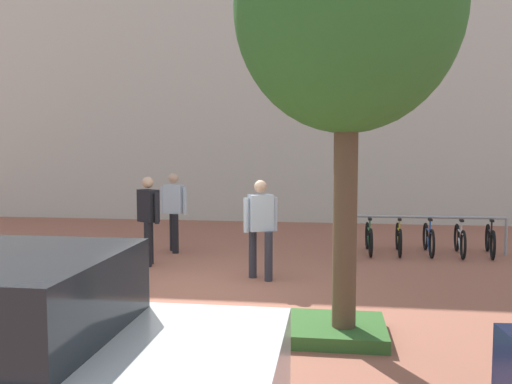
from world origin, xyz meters
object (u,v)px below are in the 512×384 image
(tree_sidewalk, at_px, (348,9))
(bike_rack_cluster, at_px, (429,238))
(person_shirt_blue, at_px, (174,207))
(person_casual_tan, at_px, (261,223))
(person_suited_navy, at_px, (148,215))
(bollard_steel, at_px, (352,239))

(tree_sidewalk, height_order, bike_rack_cluster, tree_sidewalk)
(person_shirt_blue, bearing_deg, person_casual_tan, -45.09)
(person_casual_tan, bearing_deg, person_shirt_blue, 134.91)
(bike_rack_cluster, distance_m, person_casual_tan, 4.29)
(bike_rack_cluster, distance_m, person_shirt_blue, 5.53)
(tree_sidewalk, xyz_separation_m, bike_rack_cluster, (1.92, 5.47, -3.49))
(bike_rack_cluster, bearing_deg, tree_sidewalk, -109.39)
(tree_sidewalk, distance_m, person_shirt_blue, 6.75)
(person_shirt_blue, distance_m, person_suited_navy, 1.38)
(tree_sidewalk, distance_m, bollard_steel, 5.68)
(tree_sidewalk, bearing_deg, bike_rack_cluster, 70.61)
(bollard_steel, bearing_deg, tree_sidewalk, -93.40)
(bollard_steel, bearing_deg, person_shirt_blue, 173.54)
(tree_sidewalk, xyz_separation_m, person_suited_navy, (-3.64, 3.60, -2.85))
(bollard_steel, relative_size, person_casual_tan, 0.52)
(person_shirt_blue, bearing_deg, bollard_steel, -6.46)
(tree_sidewalk, bearing_deg, person_suited_navy, 135.34)
(bike_rack_cluster, bearing_deg, bollard_steel, -150.89)
(person_casual_tan, relative_size, person_suited_navy, 1.00)
(tree_sidewalk, relative_size, person_casual_tan, 3.08)
(tree_sidewalk, distance_m, person_suited_navy, 5.86)
(bike_rack_cluster, bearing_deg, person_suited_navy, -161.45)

